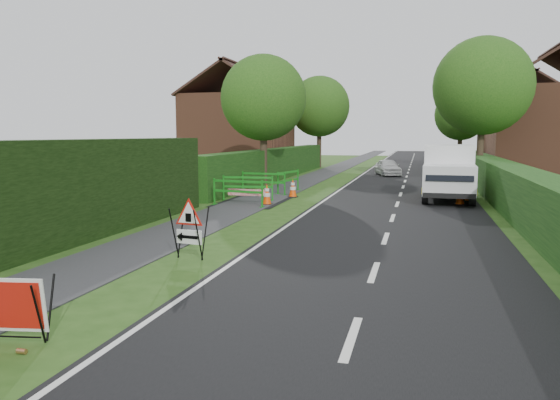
{
  "coord_description": "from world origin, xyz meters",
  "views": [
    {
      "loc": [
        3.29,
        -9.27,
        2.62
      ],
      "look_at": [
        0.35,
        2.16,
        1.2
      ],
      "focal_mm": 35.0,
      "sensor_mm": 36.0,
      "label": 1
    }
  ],
  "objects_px": {
    "triangle_sign": "(188,224)",
    "works_van": "(449,171)",
    "hatchback_car": "(388,167)",
    "red_rect_sign": "(7,306)"
  },
  "relations": [
    {
      "from": "red_rect_sign",
      "to": "works_van",
      "type": "bearing_deg",
      "value": 60.78
    },
    {
      "from": "triangle_sign",
      "to": "works_van",
      "type": "xyz_separation_m",
      "value": [
        5.79,
        12.36,
        0.4
      ]
    },
    {
      "from": "red_rect_sign",
      "to": "hatchback_car",
      "type": "xyz_separation_m",
      "value": [
        2.98,
        29.92,
        0.06
      ]
    },
    {
      "from": "hatchback_car",
      "to": "works_van",
      "type": "bearing_deg",
      "value": -92.27
    },
    {
      "from": "triangle_sign",
      "to": "hatchback_car",
      "type": "bearing_deg",
      "value": 93.31
    },
    {
      "from": "red_rect_sign",
      "to": "works_van",
      "type": "xyz_separation_m",
      "value": [
        6.09,
        17.19,
        0.68
      ]
    },
    {
      "from": "red_rect_sign",
      "to": "works_van",
      "type": "distance_m",
      "value": 18.25
    },
    {
      "from": "red_rect_sign",
      "to": "triangle_sign",
      "type": "xyz_separation_m",
      "value": [
        0.3,
        4.83,
        0.28
      ]
    },
    {
      "from": "works_van",
      "to": "hatchback_car",
      "type": "bearing_deg",
      "value": 105.63
    },
    {
      "from": "triangle_sign",
      "to": "works_van",
      "type": "distance_m",
      "value": 13.65
    }
  ]
}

